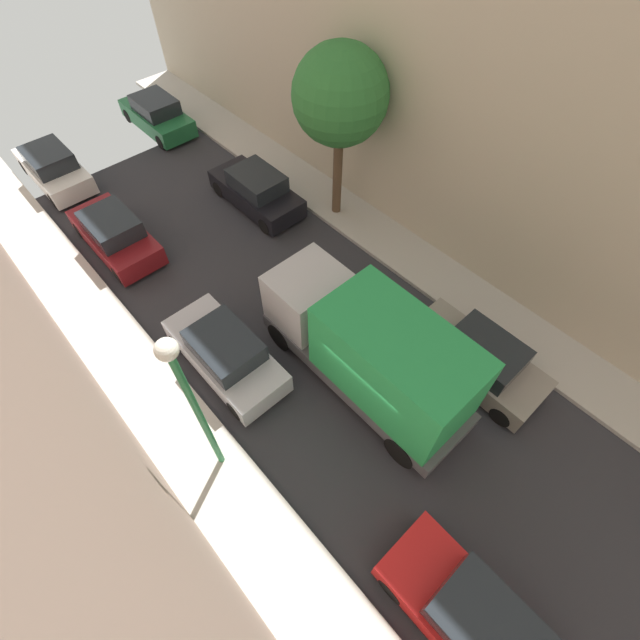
{
  "coord_description": "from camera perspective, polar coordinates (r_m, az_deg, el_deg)",
  "views": [
    {
      "loc": [
        -5.49,
        -3.4,
        12.07
      ],
      "look_at": [
        0.32,
        2.98,
        0.5
      ],
      "focal_mm": 25.3,
      "sensor_mm": 36.0,
      "label": 1
    }
  ],
  "objects": [
    {
      "name": "parked_car_left_3",
      "position": [
        13.76,
        -11.86,
        -4.11
      ],
      "size": [
        1.78,
        4.2,
        1.57
      ],
      "color": "silver",
      "rests_on": "ground"
    },
    {
      "name": "delivery_truck",
      "position": [
        12.32,
        6.46,
        -3.87
      ],
      "size": [
        2.26,
        6.6,
        3.38
      ],
      "color": "#4C4C51",
      "rests_on": "ground"
    },
    {
      "name": "sidewalk_right",
      "position": [
        16.3,
        19.6,
        1.77
      ],
      "size": [
        2.0,
        44.0,
        0.15
      ],
      "primitive_type": "cube",
      "color": "#B7B2A8",
      "rests_on": "ground"
    },
    {
      "name": "lamp_post",
      "position": [
        9.61,
        -16.14,
        -9.19
      ],
      "size": [
        0.44,
        0.44,
        5.64
      ],
      "color": "#26723F",
      "rests_on": "sidewalk_left"
    },
    {
      "name": "sidewalk_left",
      "position": [
        12.48,
        -9.65,
        -23.1
      ],
      "size": [
        2.0,
        44.0,
        0.15
      ],
      "primitive_type": "cube",
      "color": "#B7B2A8",
      "rests_on": "ground"
    },
    {
      "name": "parked_car_left_2",
      "position": [
        11.83,
        19.11,
        -32.42
      ],
      "size": [
        1.78,
        4.2,
        1.57
      ],
      "color": "red",
      "rests_on": "ground"
    },
    {
      "name": "parked_car_right_1",
      "position": [
        18.95,
        -8.02,
        15.91
      ],
      "size": [
        1.78,
        4.2,
        1.57
      ],
      "color": "black",
      "rests_on": "ground"
    },
    {
      "name": "parked_car_right_2",
      "position": [
        24.86,
        -19.92,
        23.22
      ],
      "size": [
        1.78,
        4.2,
        1.57
      ],
      "color": "#1E6638",
      "rests_on": "ground"
    },
    {
      "name": "street_tree_1",
      "position": [
        16.22,
        2.57,
        26.38
      ],
      "size": [
        3.19,
        3.19,
        6.23
      ],
      "color": "brown",
      "rests_on": "sidewalk_right"
    },
    {
      "name": "ground",
      "position": [
        13.69,
        7.53,
        -9.42
      ],
      "size": [
        32.0,
        32.0,
        0.0
      ],
      "primitive_type": "plane",
      "color": "#2D2D33"
    },
    {
      "name": "parked_car_right_0",
      "position": [
        14.15,
        19.28,
        -4.61
      ],
      "size": [
        1.78,
        4.2,
        1.57
      ],
      "color": "gray",
      "rests_on": "ground"
    },
    {
      "name": "parked_car_left_4",
      "position": [
        18.43,
        -24.51,
        9.86
      ],
      "size": [
        1.78,
        4.2,
        1.57
      ],
      "color": "maroon",
      "rests_on": "ground"
    },
    {
      "name": "parked_car_left_5",
      "position": [
        22.95,
        -30.67,
        16.24
      ],
      "size": [
        1.78,
        4.2,
        1.57
      ],
      "color": "white",
      "rests_on": "ground"
    }
  ]
}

